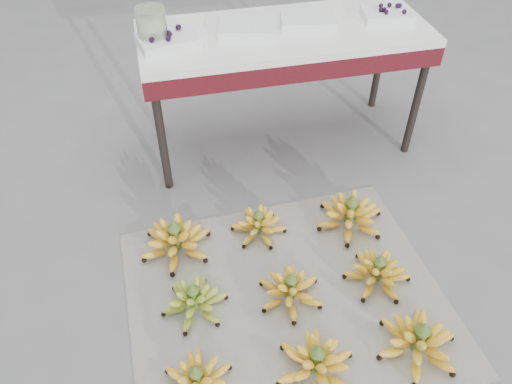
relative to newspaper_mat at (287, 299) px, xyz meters
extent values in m
plane|color=slate|center=(0.09, 0.05, 0.00)|extent=(60.00, 60.00, 0.00)
cube|color=silver|center=(0.00, 0.00, 0.00)|extent=(1.29, 1.10, 0.01)
ellipsoid|color=yellow|center=(-0.40, -0.29, 0.04)|extent=(0.30, 0.30, 0.08)
ellipsoid|color=yellow|center=(-0.40, -0.29, 0.08)|extent=(0.21, 0.21, 0.06)
ellipsoid|color=yellow|center=(-0.40, -0.29, 0.11)|extent=(0.14, 0.14, 0.05)
cylinder|color=#476123|center=(-0.40, -0.29, 0.08)|extent=(0.04, 0.04, 0.11)
cone|color=#476123|center=(-0.40, -0.29, 0.14)|extent=(0.05, 0.05, 0.04)
ellipsoid|color=yellow|center=(0.01, -0.32, 0.05)|extent=(0.32, 0.32, 0.09)
ellipsoid|color=yellow|center=(0.01, -0.32, 0.08)|extent=(0.22, 0.22, 0.06)
ellipsoid|color=yellow|center=(0.01, -0.32, 0.12)|extent=(0.15, 0.15, 0.05)
cylinder|color=#476123|center=(0.01, -0.32, 0.08)|extent=(0.05, 0.05, 0.12)
cone|color=#476123|center=(0.01, -0.32, 0.16)|extent=(0.06, 0.06, 0.04)
ellipsoid|color=yellow|center=(0.40, -0.33, 0.05)|extent=(0.34, 0.34, 0.09)
ellipsoid|color=yellow|center=(0.40, -0.33, 0.09)|extent=(0.24, 0.24, 0.07)
ellipsoid|color=yellow|center=(0.40, -0.33, 0.12)|extent=(0.16, 0.16, 0.06)
cylinder|color=#476123|center=(0.40, -0.33, 0.09)|extent=(0.05, 0.05, 0.12)
cone|color=#476123|center=(0.40, -0.33, 0.16)|extent=(0.06, 0.06, 0.04)
ellipsoid|color=olive|center=(-0.37, 0.04, 0.04)|extent=(0.31, 0.31, 0.08)
ellipsoid|color=olive|center=(-0.37, 0.04, 0.07)|extent=(0.22, 0.22, 0.06)
ellipsoid|color=olive|center=(-0.37, 0.04, 0.11)|extent=(0.14, 0.14, 0.05)
cylinder|color=#476123|center=(-0.37, 0.04, 0.07)|extent=(0.04, 0.04, 0.10)
cone|color=#476123|center=(-0.37, 0.04, 0.14)|extent=(0.05, 0.05, 0.04)
ellipsoid|color=yellow|center=(0.01, 0.00, 0.04)|extent=(0.26, 0.26, 0.08)
ellipsoid|color=yellow|center=(0.01, 0.00, 0.08)|extent=(0.19, 0.19, 0.06)
ellipsoid|color=yellow|center=(0.01, 0.00, 0.11)|extent=(0.12, 0.12, 0.05)
cylinder|color=#476123|center=(0.01, 0.00, 0.08)|extent=(0.04, 0.04, 0.11)
cone|color=#476123|center=(0.01, 0.00, 0.14)|extent=(0.05, 0.05, 0.04)
ellipsoid|color=yellow|center=(0.38, 0.00, 0.04)|extent=(0.33, 0.33, 0.08)
ellipsoid|color=yellow|center=(0.38, 0.00, 0.08)|extent=(0.23, 0.23, 0.06)
ellipsoid|color=yellow|center=(0.38, 0.00, 0.11)|extent=(0.15, 0.15, 0.05)
cylinder|color=#476123|center=(0.38, 0.00, 0.08)|extent=(0.04, 0.04, 0.11)
cone|color=#476123|center=(0.38, 0.00, 0.15)|extent=(0.05, 0.05, 0.04)
ellipsoid|color=yellow|center=(-0.40, 0.36, 0.05)|extent=(0.36, 0.36, 0.09)
ellipsoid|color=yellow|center=(-0.40, 0.36, 0.09)|extent=(0.25, 0.25, 0.07)
ellipsoid|color=yellow|center=(-0.40, 0.36, 0.13)|extent=(0.16, 0.16, 0.06)
cylinder|color=#476123|center=(-0.40, 0.36, 0.09)|extent=(0.05, 0.05, 0.13)
cone|color=#476123|center=(-0.40, 0.36, 0.17)|extent=(0.06, 0.06, 0.05)
ellipsoid|color=yellow|center=(-0.03, 0.38, 0.04)|extent=(0.31, 0.31, 0.07)
ellipsoid|color=yellow|center=(-0.03, 0.38, 0.07)|extent=(0.22, 0.22, 0.05)
ellipsoid|color=yellow|center=(-0.03, 0.38, 0.10)|extent=(0.14, 0.14, 0.04)
cylinder|color=#476123|center=(-0.03, 0.38, 0.07)|extent=(0.04, 0.04, 0.10)
cone|color=#476123|center=(-0.03, 0.38, 0.13)|extent=(0.05, 0.05, 0.04)
ellipsoid|color=yellow|center=(0.39, 0.33, 0.05)|extent=(0.40, 0.40, 0.09)
ellipsoid|color=yellow|center=(0.39, 0.33, 0.09)|extent=(0.28, 0.28, 0.07)
ellipsoid|color=yellow|center=(0.39, 0.33, 0.13)|extent=(0.18, 0.18, 0.06)
cylinder|color=#476123|center=(0.39, 0.33, 0.09)|extent=(0.05, 0.05, 0.13)
cone|color=#476123|center=(0.39, 0.33, 0.17)|extent=(0.06, 0.06, 0.05)
cylinder|color=black|center=(-0.39, 0.79, 0.31)|extent=(0.04, 0.04, 0.62)
cylinder|color=black|center=(0.89, 0.79, 0.31)|extent=(0.04, 0.04, 0.62)
cylinder|color=black|center=(-0.39, 1.25, 0.31)|extent=(0.04, 0.04, 0.62)
cylinder|color=black|center=(0.89, 1.25, 0.31)|extent=(0.04, 0.04, 0.62)
cube|color=#561015|center=(0.25, 1.02, 0.57)|extent=(1.37, 0.55, 0.09)
cube|color=white|center=(0.25, 1.02, 0.64)|extent=(1.37, 0.55, 0.04)
cube|color=silver|center=(-0.30, 0.99, 0.68)|extent=(0.29, 0.24, 0.04)
sphere|color=black|center=(-0.24, 1.03, 0.71)|extent=(0.02, 0.02, 0.02)
sphere|color=black|center=(-0.30, 0.94, 0.71)|extent=(0.02, 0.02, 0.02)
sphere|color=black|center=(-0.32, 1.01, 0.71)|extent=(0.02, 0.02, 0.02)
sphere|color=black|center=(-0.24, 1.04, 0.71)|extent=(0.02, 0.02, 0.02)
sphere|color=black|center=(-0.37, 0.94, 0.71)|extent=(0.02, 0.02, 0.02)
sphere|color=black|center=(-0.36, 0.98, 0.71)|extent=(0.02, 0.02, 0.02)
sphere|color=black|center=(-0.29, 0.98, 0.71)|extent=(0.02, 0.02, 0.02)
sphere|color=black|center=(-0.31, 1.03, 0.71)|extent=(0.02, 0.02, 0.02)
sphere|color=black|center=(-0.29, 0.99, 0.71)|extent=(0.02, 0.02, 0.02)
cube|color=silver|center=(0.07, 1.02, 0.68)|extent=(0.30, 0.25, 0.04)
cube|color=silver|center=(0.37, 1.04, 0.68)|extent=(0.29, 0.23, 0.04)
cube|color=silver|center=(0.76, 1.02, 0.67)|extent=(0.25, 0.20, 0.04)
sphere|color=black|center=(0.74, 1.06, 0.70)|extent=(0.02, 0.02, 0.02)
sphere|color=black|center=(0.74, 0.99, 0.70)|extent=(0.02, 0.02, 0.02)
sphere|color=black|center=(0.72, 1.02, 0.70)|extent=(0.02, 0.02, 0.02)
sphere|color=black|center=(0.82, 0.97, 0.70)|extent=(0.02, 0.02, 0.02)
sphere|color=black|center=(0.82, 1.04, 0.70)|extent=(0.02, 0.02, 0.02)
sphere|color=black|center=(0.83, 1.04, 0.70)|extent=(0.02, 0.02, 0.02)
sphere|color=black|center=(0.78, 1.06, 0.70)|extent=(0.02, 0.02, 0.02)
sphere|color=black|center=(0.82, 1.04, 0.70)|extent=(0.02, 0.02, 0.02)
sphere|color=black|center=(0.74, 1.02, 0.70)|extent=(0.02, 0.02, 0.02)
cylinder|color=beige|center=(-0.36, 1.01, 0.74)|extent=(0.16, 0.16, 0.16)
camera|label=1|loc=(-0.39, -1.12, 1.69)|focal=35.00mm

